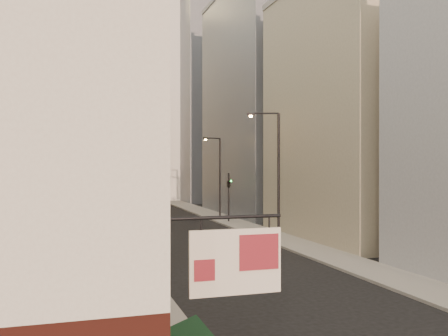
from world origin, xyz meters
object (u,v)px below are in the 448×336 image
streetlamp_far (218,172)px  traffic_light_left (99,188)px  streetlamp_mid (275,167)px  clock_tower (114,103)px  white_tower (187,90)px  traffic_light_right (229,185)px

streetlamp_far → traffic_light_left: size_ratio=1.76×
streetlamp_mid → clock_tower: bearing=117.4°
streetlamp_mid → traffic_light_left: (-12.85, 12.94, -2.12)m
white_tower → traffic_light_right: 38.35m
streetlamp_mid → traffic_light_left: size_ratio=1.99×
streetlamp_far → traffic_light_left: (-13.03, -3.42, -1.47)m
clock_tower → streetlamp_far: 46.54m
clock_tower → traffic_light_right: (7.19, -49.19, -13.79)m
streetlamp_far → clock_tower: bearing=79.6°
white_tower → streetlamp_far: (-3.39, -30.15, -13.57)m
streetlamp_far → traffic_light_left: 13.55m
streetlamp_far → streetlamp_mid: bearing=-110.8°
traffic_light_left → traffic_light_right: bearing=-164.0°
clock_tower → white_tower: clock_tower is taller
streetlamp_far → traffic_light_right: size_ratio=1.76×
white_tower → streetlamp_far: bearing=-96.4°
white_tower → traffic_light_left: size_ratio=8.30×
clock_tower → streetlamp_far: clock_tower is taller
streetlamp_mid → traffic_light_right: 11.47m
clock_tower → white_tower: 17.83m
clock_tower → traffic_light_left: (-5.43, -47.57, -14.07)m
streetlamp_mid → streetlamp_far: streetlamp_mid is taller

